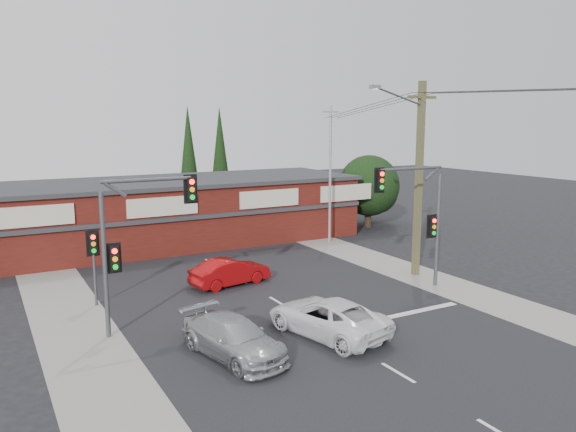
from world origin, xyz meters
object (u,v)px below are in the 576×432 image
utility_pole (417,173)px  red_sedan (230,272)px  white_suv (327,317)px  shop_building (160,212)px  silver_suv (233,338)px

utility_pole → red_sedan: bearing=161.6°
white_suv → red_sedan: 7.87m
white_suv → red_sedan: size_ratio=1.26×
shop_building → red_sedan: bearing=-88.9°
red_sedan → white_suv: bearing=174.4°
shop_building → silver_suv: bearing=-99.4°
red_sedan → utility_pole: utility_pole is taller
white_suv → silver_suv: size_ratio=1.09×
silver_suv → red_sedan: (3.33, 7.94, -0.01)m
silver_suv → utility_pole: size_ratio=0.47×
red_sedan → utility_pole: bearing=-118.4°
shop_building → utility_pole: bearing=-56.2°
white_suv → utility_pole: (8.55, 4.79, 4.69)m
red_sedan → shop_building: bearing=-8.9°
white_suv → shop_building: shop_building is taller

